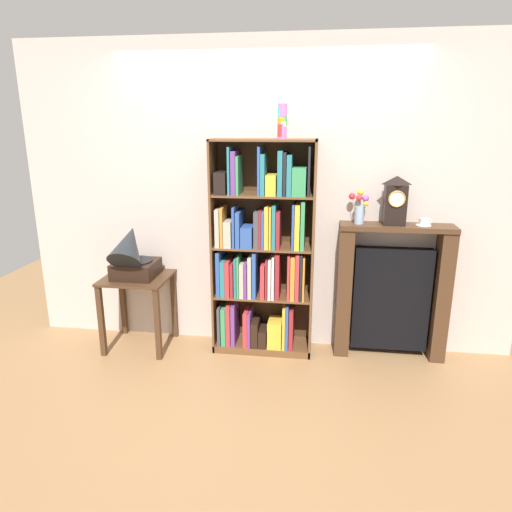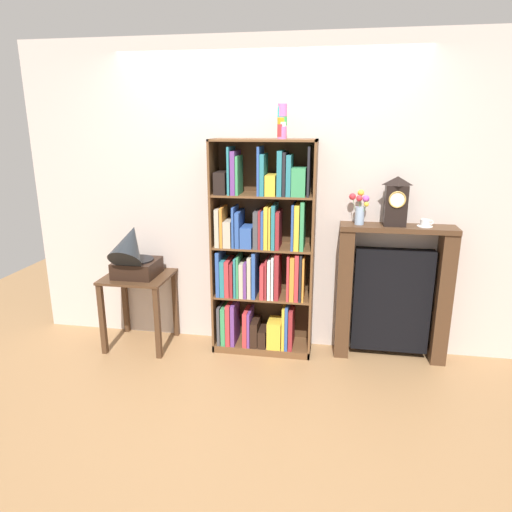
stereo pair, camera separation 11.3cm
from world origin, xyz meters
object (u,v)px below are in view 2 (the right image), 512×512
(cup_stack, at_px, (282,121))
(teacup_with_saucer, at_px, (425,223))
(side_table_left, at_px, (139,292))
(bookshelf, at_px, (261,259))
(gramophone, at_px, (133,253))
(fireplace_mantel, at_px, (392,294))
(mantel_clock, at_px, (396,201))
(flower_vase, at_px, (360,207))

(cup_stack, height_order, teacup_with_saucer, cup_stack)
(side_table_left, bearing_deg, bookshelf, 4.70)
(gramophone, height_order, fireplace_mantel, gramophone)
(cup_stack, relative_size, gramophone, 0.49)
(mantel_clock, bearing_deg, flower_vase, 178.42)
(flower_vase, bearing_deg, bookshelf, -176.23)
(bookshelf, xyz_separation_m, teacup_with_saucer, (1.30, 0.05, 0.34))
(side_table_left, relative_size, mantel_clock, 1.68)
(side_table_left, bearing_deg, cup_stack, 4.10)
(side_table_left, bearing_deg, flower_vase, 4.31)
(mantel_clock, relative_size, flower_vase, 1.41)
(bookshelf, relative_size, gramophone, 3.41)
(bookshelf, height_order, fireplace_mantel, bookshelf)
(side_table_left, height_order, mantel_clock, mantel_clock)
(side_table_left, bearing_deg, teacup_with_saucer, 3.26)
(fireplace_mantel, relative_size, teacup_with_saucer, 9.18)
(cup_stack, relative_size, side_table_left, 0.40)
(cup_stack, relative_size, mantel_clock, 0.67)
(cup_stack, relative_size, flower_vase, 0.95)
(bookshelf, bearing_deg, teacup_with_saucer, 2.07)
(cup_stack, distance_m, mantel_clock, 1.09)
(gramophone, bearing_deg, fireplace_mantel, 5.83)
(cup_stack, bearing_deg, fireplace_mantel, 3.96)
(bookshelf, relative_size, flower_vase, 6.56)
(bookshelf, xyz_separation_m, side_table_left, (-1.08, -0.09, -0.33))
(bookshelf, distance_m, flower_vase, 0.91)
(flower_vase, relative_size, teacup_with_saucer, 2.21)
(cup_stack, height_order, gramophone, cup_stack)
(bookshelf, bearing_deg, cup_stack, -0.01)
(gramophone, relative_size, flower_vase, 1.92)
(side_table_left, xyz_separation_m, teacup_with_saucer, (2.38, 0.14, 0.67))
(bookshelf, bearing_deg, fireplace_mantel, 3.39)
(cup_stack, bearing_deg, side_table_left, -175.90)
(gramophone, xyz_separation_m, mantel_clock, (2.14, 0.20, 0.47))
(bookshelf, distance_m, teacup_with_saucer, 1.34)
(gramophone, bearing_deg, cup_stack, 7.23)
(side_table_left, distance_m, mantel_clock, 2.31)
(cup_stack, relative_size, fireplace_mantel, 0.23)
(side_table_left, xyz_separation_m, gramophone, (0.00, -0.07, 0.37))
(bookshelf, distance_m, mantel_clock, 1.18)
(cup_stack, bearing_deg, teacup_with_saucer, 2.35)
(cup_stack, xyz_separation_m, mantel_clock, (0.90, 0.04, -0.60))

